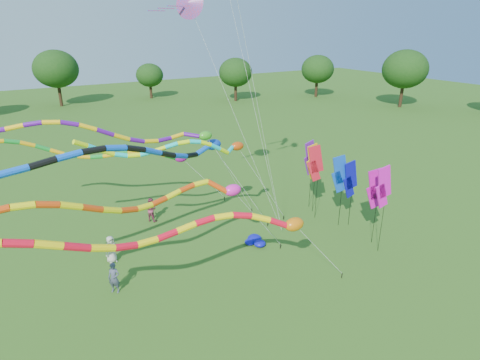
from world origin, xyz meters
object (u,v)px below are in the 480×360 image
tube_kite_orange (157,198)px  person_b (114,278)px  tube_kite_red (202,230)px  blue_nylon_heap (256,241)px  person_a (111,249)px  person_c (151,209)px

tube_kite_orange → person_b: size_ratio=8.88×
tube_kite_red → person_b: (-2.87, 4.16, -3.77)m
tube_kite_red → person_b: 6.30m
tube_kite_red → blue_nylon_heap: (5.60, 4.50, -4.36)m
tube_kite_orange → person_a: tube_kite_orange is taller
tube_kite_red → tube_kite_orange: (-0.89, 2.64, 0.63)m
person_a → blue_nylon_heap: bearing=-30.2°
tube_kite_orange → person_c: 9.40m
tube_kite_orange → person_b: 5.06m
tube_kite_red → person_a: tube_kite_red is taller
tube_kite_red → blue_nylon_heap: bearing=43.8°
blue_nylon_heap → person_c: size_ratio=0.89×
blue_nylon_heap → person_a: size_ratio=0.93×
person_c → person_b: bearing=108.1°
tube_kite_red → blue_nylon_heap: 8.40m
tube_kite_red → person_c: bearing=88.4°
tube_kite_red → person_a: size_ratio=9.45×
blue_nylon_heap → person_b: size_ratio=0.91×
tube_kite_red → person_c: 11.39m
blue_nylon_heap → person_b: bearing=-177.7°
tube_kite_orange → person_c: tube_kite_orange is taller
person_a → person_b: (-0.56, -2.80, 0.02)m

